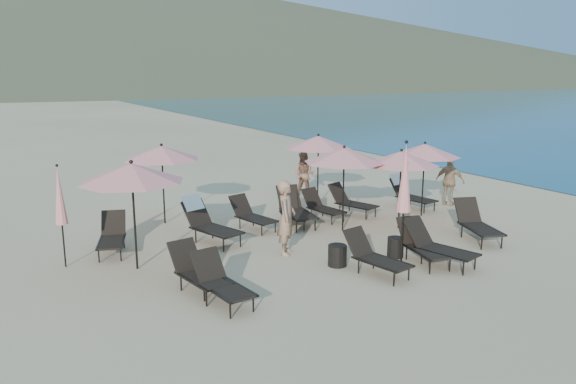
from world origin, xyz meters
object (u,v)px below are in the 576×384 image
umbrella_open_3 (162,153)px  umbrella_closed_0 (405,179)px  lounger_2 (375,255)px  lounger_6 (112,236)px  umbrella_open_1 (344,155)px  umbrella_open_2 (401,158)px  umbrella_closed_1 (60,196)px  beachgoer_c (450,181)px  side_table_0 (337,255)px  beachgoer_b (304,175)px  lounger_9 (291,211)px  lounger_3 (438,245)px  lounger_4 (422,244)px  side_table_1 (395,247)px  lounger_12 (295,208)px  lounger_1 (221,281)px  umbrella_open_5 (425,150)px  lounger_5 (477,223)px  lounger_11 (409,193)px  beachgoer_a (286,218)px  umbrella_open_0 (132,173)px  umbrella_open_4 (318,142)px  lounger_8 (252,215)px  lounger_13 (351,201)px  lounger_7 (208,221)px  lounger_0 (198,271)px

umbrella_open_3 → umbrella_closed_0: (3.77, -6.05, -0.09)m
lounger_2 → lounger_6: (-4.69, 4.37, -0.00)m
umbrella_open_1 → umbrella_open_2: umbrella_open_1 is taller
lounger_2 → umbrella_closed_0: 1.89m
umbrella_closed_1 → beachgoer_c: umbrella_closed_1 is taller
side_table_0 → beachgoer_b: beachgoer_b is taller
umbrella_open_3 → beachgoer_c: bearing=-15.4°
lounger_9 → lounger_3: bearing=-55.0°
lounger_3 → lounger_4: bearing=112.8°
lounger_6 → side_table_1: bearing=-14.9°
lounger_4 → umbrella_closed_0: bearing=166.3°
lounger_12 → lounger_2: bearing=-87.0°
umbrella_open_3 → beachgoer_b: (5.34, 0.97, -1.28)m
lounger_1 → side_table_0: 3.18m
umbrella_open_5 → umbrella_closed_0: umbrella_closed_0 is taller
lounger_3 → lounger_5: bearing=6.9°
lounger_11 → lounger_5: bearing=-111.1°
lounger_3 → beachgoer_a: 3.61m
umbrella_open_2 → umbrella_open_0: bearing=177.4°
lounger_1 → beachgoer_c: size_ratio=1.01×
lounger_9 → umbrella_open_4: bearing=59.0°
lounger_2 → beachgoer_b: 7.75m
umbrella_open_0 → umbrella_closed_0: bearing=-25.5°
lounger_6 → beachgoer_a: beachgoer_a is taller
lounger_8 → side_table_1: (1.95, -3.88, -0.17)m
lounger_13 → umbrella_open_0: size_ratio=0.68×
lounger_6 → lounger_9: size_ratio=1.04×
lounger_7 → beachgoer_b: bearing=16.4°
umbrella_open_5 → umbrella_closed_0: 4.53m
umbrella_closed_0 → lounger_1: bearing=-179.2°
lounger_2 → umbrella_open_3: size_ratio=0.71×
lounger_7 → lounger_8: bearing=1.8°
lounger_9 → lounger_12: size_ratio=0.86×
umbrella_open_3 → side_table_1: umbrella_open_3 is taller
umbrella_open_4 → lounger_12: bearing=-137.9°
lounger_8 → lounger_11: size_ratio=0.96×
lounger_9 → beachgoer_b: bearing=72.2°
umbrella_closed_1 → umbrella_open_2: bearing=-8.2°
lounger_12 → umbrella_closed_0: (0.49, -4.08, 1.52)m
beachgoer_c → lounger_1: bearing=83.0°
lounger_1 → lounger_5: (7.45, 0.48, 0.04)m
lounger_0 → lounger_12: (4.25, 3.39, 0.04)m
umbrella_closed_1 → lounger_7: bearing=3.2°
lounger_13 → umbrella_closed_0: umbrella_closed_0 is taller
umbrella_open_2 → umbrella_closed_0: (-1.85, -2.28, -0.01)m
lounger_2 → beachgoer_b: (2.57, 7.30, 0.37)m
umbrella_open_5 → side_table_0: umbrella_open_5 is taller
umbrella_open_2 → side_table_0: size_ratio=4.62×
lounger_6 → umbrella_open_1: size_ratio=0.70×
side_table_1 → umbrella_open_0: bearing=158.3°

